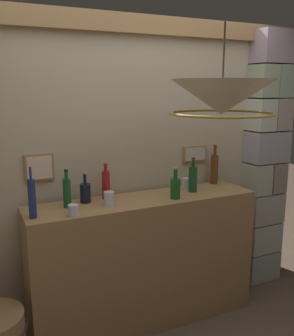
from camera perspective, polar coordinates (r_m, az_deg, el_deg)
name	(u,v)px	position (r m, az deg, el deg)	size (l,w,h in m)	color
panelled_rear_partition	(129,160)	(3.08, -2.70, 1.15)	(3.31, 0.15, 2.41)	#BCAD8E
stone_pillar	(263,161)	(3.71, 17.21, 1.06)	(0.38, 0.29, 2.35)	#A0A59B
bar_shelf_unit	(144,261)	(3.08, -0.41, -13.93)	(1.80, 0.43, 1.04)	#9E7547
liquor_bottle_port	(85,192)	(2.81, -9.32, -3.66)	(0.08, 0.08, 0.23)	black
liquor_bottle_bourbon	(214,168)	(3.35, 10.16, -0.03)	(0.07, 0.07, 0.35)	#613513
liquor_bottle_amaro	(67,192)	(2.72, -12.03, -3.57)	(0.06, 0.06, 0.27)	#1B5025
liquor_bottle_rum	(32,198)	(2.55, -17.00, -4.36)	(0.05, 0.05, 0.34)	navy
liquor_bottle_vodka	(175,187)	(2.88, 4.31, -2.95)	(0.08, 0.08, 0.24)	#175521
liquor_bottle_vermouth	(106,184)	(2.87, -6.24, -2.44)	(0.06, 0.06, 0.27)	#A51C20
liquor_bottle_scotch	(193,178)	(3.07, 6.95, -1.55)	(0.07, 0.07, 0.28)	#1B4B22
glass_tumbler_rocks	(109,199)	(2.73, -5.77, -4.62)	(0.08, 0.08, 0.10)	silver
glass_tumbler_highball	(73,210)	(2.55, -11.10, -6.30)	(0.07, 0.07, 0.08)	silver
glass_tumbler_shot	(186,183)	(3.18, 5.89, -2.32)	(0.06, 0.06, 0.09)	silver
pendant_lamp	(222,98)	(2.35, 11.28, 10.34)	(0.63, 0.63, 0.54)	#EFE5C6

